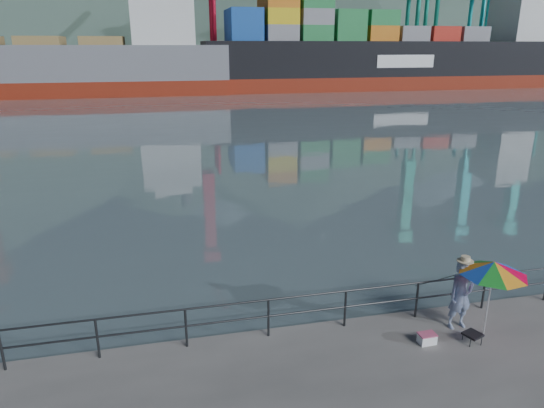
# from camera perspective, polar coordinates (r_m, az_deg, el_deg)

# --- Properties ---
(harbor_water) EXTENTS (500.00, 280.00, 0.00)m
(harbor_water) POSITION_cam_1_polar(r_m,az_deg,el_deg) (138.70, -11.91, 14.88)
(harbor_water) COLOR slate
(harbor_water) RESTS_ON ground
(far_dock) EXTENTS (200.00, 40.00, 0.40)m
(far_dock) POSITION_cam_1_polar(r_m,az_deg,el_deg) (102.58, -5.58, 14.17)
(far_dock) COLOR #514F4C
(far_dock) RESTS_ON ground
(guardrail) EXTENTS (22.00, 0.06, 1.03)m
(guardrail) POSITION_cam_1_polar(r_m,az_deg,el_deg) (12.43, 4.20, -12.61)
(guardrail) COLOR #2D3033
(guardrail) RESTS_ON ground
(container_stacks) EXTENTS (58.00, 5.40, 7.80)m
(container_stacks) POSITION_cam_1_polar(r_m,az_deg,el_deg) (108.41, 7.34, 16.00)
(container_stacks) COLOR gray
(container_stacks) RESTS_ON ground
(fisherman) EXTENTS (0.69, 0.47, 1.82)m
(fisherman) POSITION_cam_1_polar(r_m,az_deg,el_deg) (13.25, 21.32, -9.93)
(fisherman) COLOR #335794
(fisherman) RESTS_ON ground
(beach_umbrella) EXTENTS (1.96, 1.96, 1.97)m
(beach_umbrella) POSITION_cam_1_polar(r_m,az_deg,el_deg) (12.82, 24.62, -6.88)
(beach_umbrella) COLOR white
(beach_umbrella) RESTS_ON ground
(folding_stool) EXTENTS (0.49, 0.49, 0.25)m
(folding_stool) POSITION_cam_1_polar(r_m,az_deg,el_deg) (13.10, 22.49, -14.33)
(folding_stool) COLOR black
(folding_stool) RESTS_ON ground
(cooler_bag) EXTENTS (0.41, 0.28, 0.23)m
(cooler_bag) POSITION_cam_1_polar(r_m,az_deg,el_deg) (12.71, 17.76, -14.88)
(cooler_bag) COLOR white
(cooler_bag) RESTS_ON ground
(fishing_rod) EXTENTS (0.44, 1.83, 1.32)m
(fishing_rod) POSITION_cam_1_polar(r_m,az_deg,el_deg) (14.35, 18.95, -11.53)
(fishing_rod) COLOR black
(fishing_rod) RESTS_ON ground
(bulk_carrier) EXTENTS (51.17, 8.86, 14.50)m
(bulk_carrier) POSITION_cam_1_polar(r_m,az_deg,el_deg) (79.86, -23.16, 14.74)
(bulk_carrier) COLOR maroon
(bulk_carrier) RESTS_ON ground
(container_ship) EXTENTS (64.54, 10.76, 18.10)m
(container_ship) POSITION_cam_1_polar(r_m,az_deg,el_deg) (90.66, 14.85, 16.85)
(container_ship) COLOR maroon
(container_ship) RESTS_ON ground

